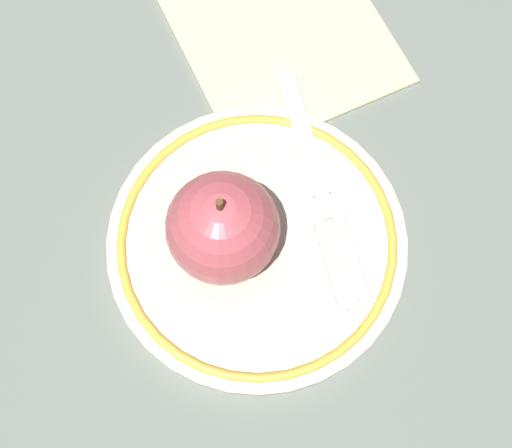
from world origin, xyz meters
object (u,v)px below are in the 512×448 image
Objects in this scene: apple_red_whole at (222,225)px; fork at (316,176)px; napkin_folded at (282,33)px; plate at (256,238)px.

fork is at bearing -154.78° from apple_red_whole.
apple_red_whole is 0.17m from napkin_folded.
plate is at bearing -177.13° from apple_red_whole.
plate is 0.06m from fork.
fork is (-0.05, -0.03, 0.01)m from plate.
fork is 1.12× the size of napkin_folded.
plate is 0.04m from apple_red_whole.
apple_red_whole is 0.45× the size of fork.
apple_red_whole is at bearing 2.87° from plate.
napkin_folded is (-0.05, -0.15, -0.00)m from plate.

